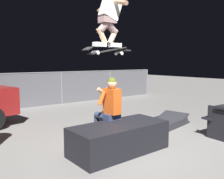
{
  "coord_description": "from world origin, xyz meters",
  "views": [
    {
      "loc": [
        -3.02,
        -3.35,
        1.67
      ],
      "look_at": [
        -0.18,
        0.38,
        1.13
      ],
      "focal_mm": 38.79,
      "sensor_mm": 36.0,
      "label": 1
    }
  ],
  "objects": [
    {
      "name": "fence_back",
      "position": [
        -0.0,
        5.49,
        0.69
      ],
      "size": [
        12.05,
        0.05,
        1.29
      ],
      "color": "slate",
      "rests_on": "ground"
    },
    {
      "name": "ground_plane",
      "position": [
        0.0,
        0.0,
        0.0
      ],
      "size": [
        40.0,
        40.0,
        0.0
      ],
      "primitive_type": "plane",
      "color": "slate"
    },
    {
      "name": "ledge_box_main",
      "position": [
        -0.28,
        0.02,
        0.27
      ],
      "size": [
        1.86,
        0.86,
        0.53
      ],
      "primitive_type": "cube",
      "rotation": [
        0.0,
        0.0,
        0.02
      ],
      "color": "black",
      "rests_on": "ground"
    },
    {
      "name": "skater_airborne",
      "position": [
        -0.21,
        0.4,
        2.57
      ],
      "size": [
        0.62,
        0.89,
        1.12
      ],
      "color": "white"
    },
    {
      "name": "kicker_ramp",
      "position": [
        1.94,
        0.76,
        0.06
      ],
      "size": [
        1.34,
        0.94,
        0.36
      ],
      "color": "#28282D",
      "rests_on": "ground"
    },
    {
      "name": "person_sitting_on_ledge",
      "position": [
        -0.18,
        0.49,
        0.77
      ],
      "size": [
        0.59,
        0.75,
        1.37
      ],
      "color": "#2D3856",
      "rests_on": "ground"
    },
    {
      "name": "skateboard",
      "position": [
        -0.27,
        0.4,
        1.88
      ],
      "size": [
        1.02,
        0.21,
        0.16
      ],
      "color": "black"
    }
  ]
}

